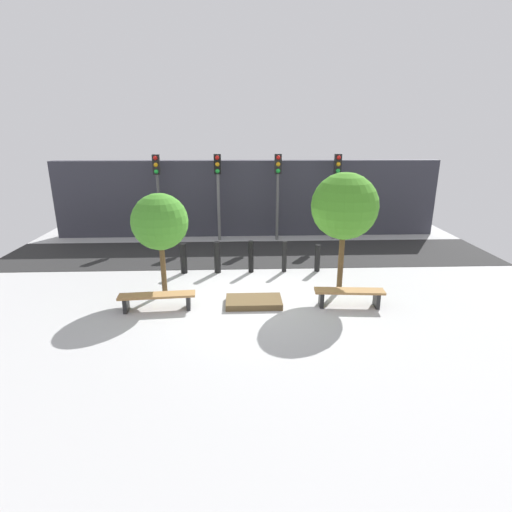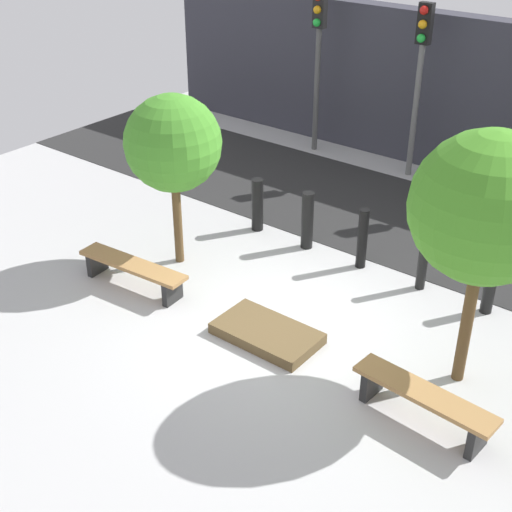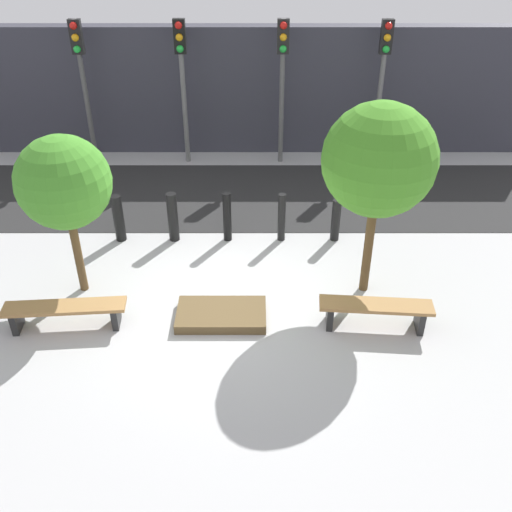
# 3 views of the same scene
# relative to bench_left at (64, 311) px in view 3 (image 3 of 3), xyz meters

# --- Properties ---
(ground_plane) EXTENTS (18.00, 18.00, 0.00)m
(ground_plane) POSITION_rel_bench_left_xyz_m (2.48, 0.46, -0.31)
(ground_plane) COLOR #ADADAD
(road_strip) EXTENTS (18.00, 3.43, 0.01)m
(road_strip) POSITION_rel_bench_left_xyz_m (2.48, 4.71, -0.31)
(road_strip) COLOR #272727
(road_strip) RESTS_ON ground
(building_facade) EXTENTS (16.20, 0.50, 3.21)m
(building_facade) POSITION_rel_bench_left_xyz_m (2.48, 7.57, 1.29)
(building_facade) COLOR #33333D
(building_facade) RESTS_ON ground
(bench_left) EXTENTS (1.96, 0.53, 0.43)m
(bench_left) POSITION_rel_bench_left_xyz_m (0.00, 0.00, 0.00)
(bench_left) COLOR black
(bench_left) RESTS_ON ground
(bench_right) EXTENTS (1.82, 0.53, 0.46)m
(bench_right) POSITION_rel_bench_left_xyz_m (4.97, -0.00, 0.02)
(bench_right) COLOR black
(bench_right) RESTS_ON ground
(planter_bed) EXTENTS (1.47, 0.84, 0.16)m
(planter_bed) POSITION_rel_bench_left_xyz_m (2.48, 0.20, -0.23)
(planter_bed) COLOR brown
(planter_bed) RESTS_ON ground
(tree_behind_left_bench) EXTENTS (1.53, 1.53, 2.84)m
(tree_behind_left_bench) POSITION_rel_bench_left_xyz_m (0.00, 1.04, 1.76)
(tree_behind_left_bench) COLOR brown
(tree_behind_left_bench) RESTS_ON ground
(tree_behind_right_bench) EXTENTS (1.81, 1.81, 3.37)m
(tree_behind_right_bench) POSITION_rel_bench_left_xyz_m (4.97, 1.04, 2.14)
(tree_behind_right_bench) COLOR brown
(tree_behind_right_bench) RESTS_ON ground
(bollard_far_left) EXTENTS (0.21, 0.21, 0.98)m
(bollard_far_left) POSITION_rel_bench_left_xyz_m (0.32, 2.75, 0.18)
(bollard_far_left) COLOR black
(bollard_far_left) RESTS_ON ground
(bollard_left) EXTENTS (0.21, 0.21, 1.03)m
(bollard_left) POSITION_rel_bench_left_xyz_m (1.40, 2.75, 0.20)
(bollard_left) COLOR black
(bollard_left) RESTS_ON ground
(bollard_center) EXTENTS (0.17, 0.17, 1.04)m
(bollard_center) POSITION_rel_bench_left_xyz_m (2.48, 2.75, 0.21)
(bollard_center) COLOR black
(bollard_center) RESTS_ON ground
(bollard_right) EXTENTS (0.15, 0.15, 1.02)m
(bollard_right) POSITION_rel_bench_left_xyz_m (3.57, 2.75, 0.20)
(bollard_right) COLOR black
(bollard_right) RESTS_ON ground
(bollard_far_right) EXTENTS (0.18, 0.18, 0.89)m
(bollard_far_right) POSITION_rel_bench_left_xyz_m (4.65, 2.75, 0.13)
(bollard_far_right) COLOR black
(bollard_far_right) RESTS_ON ground
(traffic_light_west) EXTENTS (0.28, 0.27, 3.50)m
(traffic_light_west) POSITION_rel_bench_left_xyz_m (-1.13, 6.71, 2.11)
(traffic_light_west) COLOR #4E4E4E
(traffic_light_west) RESTS_ON ground
(traffic_light_mid_west) EXTENTS (0.28, 0.27, 3.51)m
(traffic_light_mid_west) POSITION_rel_bench_left_xyz_m (1.28, 6.71, 2.12)
(traffic_light_mid_west) COLOR slate
(traffic_light_mid_west) RESTS_ON ground
(traffic_light_mid_east) EXTENTS (0.28, 0.27, 3.51)m
(traffic_light_mid_east) POSITION_rel_bench_left_xyz_m (3.69, 6.71, 2.12)
(traffic_light_mid_east) COLOR #565656
(traffic_light_mid_east) RESTS_ON ground
(traffic_light_east) EXTENTS (0.28, 0.27, 3.50)m
(traffic_light_east) POSITION_rel_bench_left_xyz_m (6.10, 6.71, 2.11)
(traffic_light_east) COLOR slate
(traffic_light_east) RESTS_ON ground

